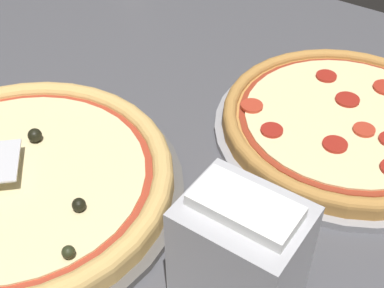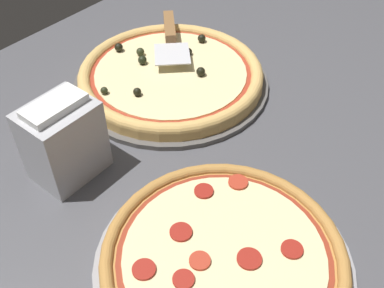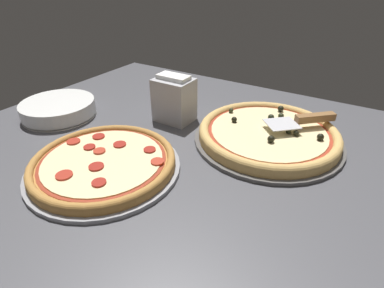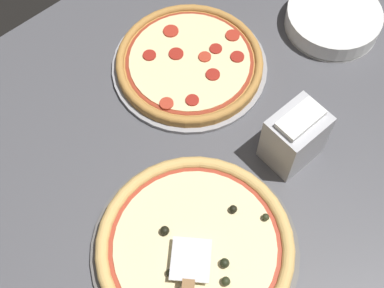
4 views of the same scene
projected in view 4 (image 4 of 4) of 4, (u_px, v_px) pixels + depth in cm
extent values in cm
cube|color=#4C4C51|center=(165.00, 183.00, 110.23)|extent=(152.07, 108.32, 3.60)
cylinder|color=#565451|center=(195.00, 250.00, 101.06)|extent=(39.54, 39.54, 1.00)
cylinder|color=#DBAD60|center=(195.00, 248.00, 99.81)|extent=(37.17, 37.17, 1.86)
torus|color=#DBAD60|center=(195.00, 246.00, 98.99)|extent=(37.17, 37.17, 2.50)
cylinder|color=#A33823|center=(195.00, 246.00, 98.92)|extent=(32.31, 32.31, 0.15)
cylinder|color=beige|center=(195.00, 246.00, 98.81)|extent=(30.48, 30.48, 0.40)
sphere|color=black|center=(170.00, 273.00, 95.44)|extent=(1.48, 1.48, 1.48)
sphere|color=black|center=(165.00, 231.00, 99.07)|extent=(1.77, 1.77, 1.77)
sphere|color=black|center=(188.00, 285.00, 94.30)|extent=(1.65, 1.65, 1.65)
sphere|color=black|center=(225.00, 263.00, 96.14)|extent=(1.79, 1.79, 1.79)
sphere|color=#282D19|center=(226.00, 281.00, 94.63)|extent=(1.67, 1.67, 1.67)
sphere|color=black|center=(233.00, 209.00, 101.23)|extent=(1.55, 1.55, 1.55)
sphere|color=#282D19|center=(266.00, 217.00, 100.54)|extent=(1.41, 1.41, 1.41)
sphere|color=black|center=(178.00, 266.00, 96.07)|extent=(1.43, 1.43, 1.43)
cylinder|color=#939399|center=(190.00, 66.00, 121.61)|extent=(35.31, 35.31, 1.00)
cylinder|color=#B77F3D|center=(190.00, 63.00, 120.48)|extent=(33.19, 33.19, 1.58)
torus|color=#B77F3D|center=(189.00, 61.00, 119.78)|extent=(33.19, 33.19, 1.83)
cylinder|color=maroon|center=(189.00, 61.00, 119.71)|extent=(28.85, 28.85, 0.15)
cylinder|color=beige|center=(189.00, 60.00, 119.61)|extent=(27.22, 27.22, 0.40)
cylinder|color=maroon|center=(192.00, 100.00, 114.04)|extent=(2.91, 2.91, 0.40)
cylinder|color=maroon|center=(213.00, 75.00, 117.25)|extent=(3.15, 3.15, 0.40)
cylinder|color=#AD2D1E|center=(233.00, 35.00, 122.52)|extent=(3.28, 3.28, 0.40)
cylinder|color=#B73823|center=(167.00, 103.00, 113.65)|extent=(3.02, 3.02, 0.40)
cylinder|color=maroon|center=(237.00, 57.00, 119.59)|extent=(3.11, 3.11, 0.40)
cylinder|color=maroon|center=(216.00, 49.00, 120.68)|extent=(2.84, 2.84, 0.40)
cylinder|color=#AD2D1E|center=(171.00, 31.00, 123.13)|extent=(3.56, 3.56, 0.40)
cylinder|color=maroon|center=(149.00, 55.00, 119.79)|extent=(3.00, 3.00, 0.40)
cylinder|color=#B73823|center=(205.00, 57.00, 119.58)|extent=(2.86, 2.86, 0.40)
cylinder|color=maroon|center=(176.00, 54.00, 119.99)|extent=(3.33, 3.33, 0.40)
cube|color=silver|center=(191.00, 259.00, 95.43)|extent=(10.72, 10.68, 0.24)
cylinder|color=white|center=(331.00, 25.00, 127.66)|extent=(22.24, 22.24, 0.70)
cylinder|color=white|center=(332.00, 23.00, 127.05)|extent=(22.24, 22.24, 0.70)
cylinder|color=white|center=(332.00, 21.00, 126.43)|extent=(22.24, 22.24, 0.70)
cylinder|color=white|center=(333.00, 19.00, 125.82)|extent=(22.24, 22.24, 0.70)
cylinder|color=white|center=(334.00, 17.00, 125.20)|extent=(22.24, 22.24, 0.70)
cylinder|color=white|center=(334.00, 15.00, 124.59)|extent=(22.24, 22.24, 0.70)
cylinder|color=white|center=(335.00, 13.00, 123.97)|extent=(22.24, 22.24, 0.70)
cube|color=#B2B2B7|center=(294.00, 137.00, 105.87)|extent=(11.07, 8.70, 12.98)
cube|color=white|center=(301.00, 119.00, 99.64)|extent=(9.39, 4.81, 1.20)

